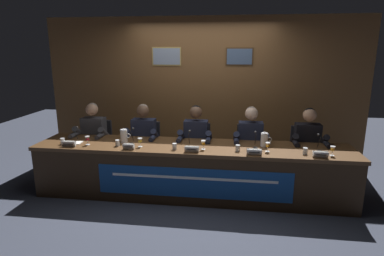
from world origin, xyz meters
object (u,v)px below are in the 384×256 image
(panelist_right, at_px, (250,142))
(water_pitcher_left_side, at_px, (124,136))
(nameplate_right, at_px, (254,152))
(document_stack_far_left, at_px, (74,143))
(water_cup_far_left, at_px, (63,141))
(juice_glass_center, at_px, (203,143))
(nameplate_left, at_px, (128,146))
(conference_table, at_px, (191,163))
(panelist_left, at_px, (143,138))
(water_pitcher_right_side, at_px, (264,140))
(microphone_right, at_px, (255,143))
(microphone_far_right, at_px, (319,146))
(panelist_far_left, at_px, (92,136))
(chair_far_left, at_px, (99,149))
(chair_left, at_px, (147,151))
(chair_center, at_px, (197,153))
(nameplate_far_right, at_px, (321,154))
(panelist_center, at_px, (195,140))
(microphone_left, at_px, (132,139))
(juice_glass_left, at_px, (140,141))
(water_cup_far_right, at_px, (305,151))
(juice_glass_far_left, at_px, (87,139))
(chair_right, at_px, (249,155))
(nameplate_far_left, at_px, (69,144))
(water_cup_right, at_px, (238,148))
(panelist_far_right, at_px, (308,144))
(chair_far_right, at_px, (304,157))
(juice_glass_right, at_px, (268,145))
(nameplate_center, at_px, (192,149))
(water_cup_left, at_px, (117,143))
(water_cup_center, at_px, (174,147))
(juice_glass_far_right, at_px, (333,149))
(microphone_far_left, at_px, (75,137))
(microphone_center, at_px, (189,141))

(panelist_right, height_order, water_pitcher_left_side, panelist_right)
(nameplate_right, bearing_deg, document_stack_far_left, 175.58)
(water_cup_far_left, bearing_deg, juice_glass_center, 0.48)
(water_cup_far_left, relative_size, nameplate_left, 0.55)
(conference_table, xyz_separation_m, panelist_left, (-0.83, 0.50, 0.19))
(juice_glass_center, bearing_deg, water_pitcher_right_side, 17.33)
(panelist_right, distance_m, microphone_right, 0.40)
(microphone_far_right, xyz_separation_m, document_stack_far_left, (-3.38, -0.08, -0.07))
(panelist_far_left, bearing_deg, chair_far_left, 90.00)
(water_cup_far_left, relative_size, chair_left, 0.09)
(chair_center, bearing_deg, nameplate_far_right, -28.25)
(chair_left, bearing_deg, panelist_center, -13.57)
(microphone_left, xyz_separation_m, panelist_center, (0.86, 0.42, -0.10))
(panelist_right, bearing_deg, juice_glass_left, -160.34)
(panelist_left, xyz_separation_m, water_cup_far_right, (2.31, -0.58, 0.06))
(nameplate_right, bearing_deg, juice_glass_far_left, 176.32)
(water_cup_far_left, distance_m, water_pitcher_left_side, 0.86)
(panelist_far_left, relative_size, chair_right, 1.36)
(panelist_right, xyz_separation_m, water_pitcher_left_side, (-1.82, -0.36, 0.12))
(panelist_far_left, relative_size, nameplate_far_left, 6.16)
(water_cup_right, height_order, panelist_far_right, panelist_far_right)
(chair_right, relative_size, water_cup_far_right, 10.60)
(microphone_right, relative_size, chair_far_right, 0.24)
(conference_table, bearing_deg, juice_glass_right, -1.74)
(conference_table, distance_m, nameplate_left, 0.88)
(panelist_right, xyz_separation_m, water_cup_right, (-0.19, -0.57, 0.06))
(juice_glass_center, bearing_deg, nameplate_center, -135.80)
(water_cup_left, relative_size, water_cup_center, 1.00)
(chair_far_right, bearing_deg, juice_glass_far_right, -78.37)
(microphone_far_left, distance_m, nameplate_center, 1.74)
(chair_far_left, relative_size, juice_glass_center, 7.26)
(microphone_center, height_order, microphone_right, same)
(water_cup_right, relative_size, microphone_right, 0.39)
(microphone_right, bearing_deg, nameplate_left, -170.01)
(chair_center, xyz_separation_m, nameplate_center, (0.04, -0.88, 0.34))
(chair_center, relative_size, water_pitcher_left_side, 4.29)
(water_cup_far_right, height_order, water_pitcher_left_side, water_pitcher_left_side)
(chair_right, bearing_deg, microphone_far_left, -165.40)
(nameplate_center, xyz_separation_m, chair_far_right, (1.62, 0.88, -0.34))
(chair_left, distance_m, juice_glass_far_right, 2.78)
(juice_glass_center, bearing_deg, nameplate_right, -12.59)
(microphone_center, distance_m, juice_glass_right, 1.06)
(water_cup_far_right, xyz_separation_m, water_pitcher_right_side, (-0.49, 0.28, 0.06))
(chair_left, distance_m, water_cup_left, 0.84)
(panelist_right, bearing_deg, water_cup_center, -149.61)
(conference_table, height_order, water_cup_far_left, water_cup_far_left)
(chair_far_right, distance_m, juice_glass_far_right, 0.89)
(juice_glass_left, xyz_separation_m, chair_right, (1.52, 0.74, -0.39))
(panelist_left, height_order, microphone_far_right, panelist_left)
(nameplate_far_left, distance_m, microphone_left, 0.86)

